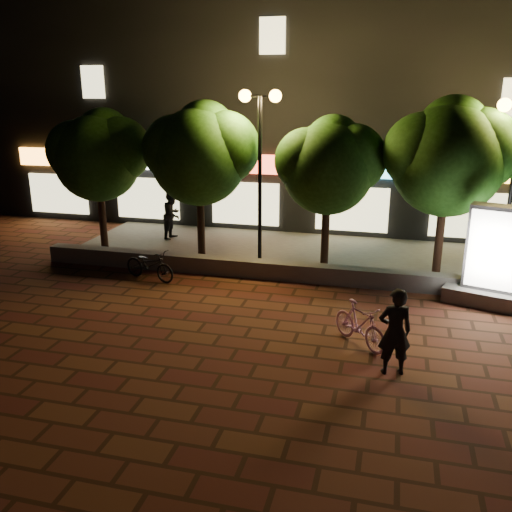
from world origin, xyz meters
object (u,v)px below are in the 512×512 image
(tree_right, at_px, (450,154))
(rider, at_px, (395,332))
(tree_mid, at_px, (330,162))
(tree_left, at_px, (201,151))
(street_lamp_left, at_px, (260,133))
(tree_far_left, at_px, (99,152))
(scooter_parked, at_px, (150,265))
(ad_kiosk, at_px, (498,266))
(scooter_pink, at_px, (360,324))
(pedestrian, at_px, (172,215))

(tree_right, xyz_separation_m, rider, (-1.21, -6.25, -2.69))
(tree_mid, height_order, tree_right, tree_right)
(tree_left, relative_size, street_lamp_left, 0.94)
(tree_far_left, relative_size, tree_right, 0.91)
(tree_right, bearing_deg, scooter_parked, -163.02)
(street_lamp_left, relative_size, ad_kiosk, 1.99)
(scooter_parked, bearing_deg, street_lamp_left, -34.44)
(tree_far_left, bearing_deg, scooter_pink, -30.32)
(street_lamp_left, bearing_deg, tree_left, 172.30)
(tree_left, height_order, tree_right, tree_right)
(tree_right, distance_m, scooter_pink, 6.34)
(ad_kiosk, bearing_deg, scooter_parked, -176.93)
(scooter_parked, bearing_deg, tree_mid, -46.16)
(tree_right, bearing_deg, rider, -100.98)
(ad_kiosk, height_order, scooter_parked, ad_kiosk)
(tree_far_left, xyz_separation_m, tree_right, (10.80, 0.00, 0.27))
(tree_far_left, height_order, tree_right, tree_right)
(tree_right, bearing_deg, scooter_pink, -110.34)
(scooter_pink, bearing_deg, street_lamp_left, 79.89)
(tree_left, relative_size, ad_kiosk, 1.88)
(tree_far_left, height_order, pedestrian, tree_far_left)
(tree_mid, distance_m, scooter_parked, 6.03)
(tree_mid, relative_size, street_lamp_left, 0.87)
(scooter_pink, distance_m, pedestrian, 9.90)
(ad_kiosk, bearing_deg, tree_right, 122.39)
(scooter_pink, xyz_separation_m, rider, (0.71, -1.06, 0.40))
(tree_far_left, relative_size, ad_kiosk, 1.78)
(scooter_pink, bearing_deg, pedestrian, 91.24)
(rider, relative_size, scooter_parked, 1.02)
(rider, height_order, scooter_parked, rider)
(tree_mid, height_order, ad_kiosk, tree_mid)
(tree_far_left, height_order, scooter_parked, tree_far_left)
(tree_left, bearing_deg, scooter_pink, -44.00)
(tree_left, height_order, rider, tree_left)
(rider, bearing_deg, tree_far_left, -47.72)
(tree_mid, bearing_deg, scooter_parked, -152.64)
(scooter_parked, distance_m, pedestrian, 4.26)
(tree_left, xyz_separation_m, street_lamp_left, (1.95, -0.26, 0.58))
(ad_kiosk, bearing_deg, rider, -119.80)
(scooter_pink, bearing_deg, ad_kiosk, 0.57)
(pedestrian, bearing_deg, ad_kiosk, -105.23)
(tree_mid, height_order, street_lamp_left, street_lamp_left)
(pedestrian, bearing_deg, tree_left, -129.08)
(street_lamp_left, xyz_separation_m, pedestrian, (-3.71, 1.92, -3.08))
(tree_mid, distance_m, tree_right, 3.32)
(scooter_pink, bearing_deg, tree_mid, 59.94)
(tree_far_left, xyz_separation_m, street_lamp_left, (5.45, -0.26, 0.74))
(tree_left, distance_m, tree_right, 7.30)
(tree_mid, height_order, scooter_pink, tree_mid)
(scooter_pink, bearing_deg, rider, -101.16)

